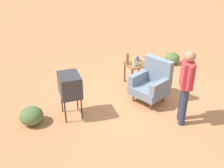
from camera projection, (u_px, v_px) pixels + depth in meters
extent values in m
plane|color=#C17A4C|center=(139.00, 100.00, 6.45)|extent=(60.00, 60.00, 0.00)
cylinder|color=brown|center=(133.00, 97.00, 6.36)|extent=(0.05, 0.05, 0.22)
cylinder|color=brown|center=(150.00, 105.00, 6.02)|extent=(0.05, 0.05, 0.22)
cylinder|color=brown|center=(147.00, 90.00, 6.69)|extent=(0.05, 0.05, 0.22)
cylinder|color=brown|center=(164.00, 97.00, 6.36)|extent=(0.05, 0.05, 0.22)
cube|color=slate|center=(149.00, 90.00, 6.26)|extent=(0.99, 0.99, 0.20)
cube|color=slate|center=(158.00, 71.00, 6.27)|extent=(0.76, 0.43, 0.64)
cube|color=slate|center=(139.00, 78.00, 6.35)|extent=(0.39, 0.69, 0.26)
cube|color=slate|center=(161.00, 86.00, 5.95)|extent=(0.39, 0.69, 0.26)
cylinder|color=black|center=(125.00, 73.00, 7.23)|extent=(0.04, 0.04, 0.58)
cylinder|color=black|center=(132.00, 79.00, 6.86)|extent=(0.04, 0.04, 0.58)
cylinder|color=black|center=(139.00, 70.00, 7.39)|extent=(0.04, 0.04, 0.58)
cylinder|color=black|center=(146.00, 76.00, 7.02)|extent=(0.04, 0.04, 0.58)
cube|color=brown|center=(136.00, 64.00, 6.99)|extent=(0.56, 0.56, 0.03)
cylinder|color=black|center=(82.00, 109.00, 5.59)|extent=(0.03, 0.03, 0.55)
cylinder|color=black|center=(77.00, 99.00, 5.96)|extent=(0.03, 0.03, 0.55)
cylinder|color=black|center=(65.00, 112.00, 5.48)|extent=(0.03, 0.03, 0.55)
cylinder|color=black|center=(62.00, 102.00, 5.85)|extent=(0.03, 0.03, 0.55)
cube|color=#333338|center=(70.00, 85.00, 5.48)|extent=(0.63, 0.48, 0.48)
cube|color=#383D3F|center=(80.00, 83.00, 5.55)|extent=(0.42, 0.04, 0.34)
cylinder|color=#2D3347|center=(182.00, 102.00, 5.54)|extent=(0.14, 0.14, 0.86)
cylinder|color=#2D3347|center=(184.00, 107.00, 5.36)|extent=(0.14, 0.14, 0.86)
cube|color=#BC383D|center=(187.00, 75.00, 5.12)|extent=(0.42, 0.36, 0.56)
cylinder|color=#BC383D|center=(186.00, 69.00, 5.32)|extent=(0.09, 0.09, 0.50)
cylinder|color=#BC383D|center=(190.00, 79.00, 4.90)|extent=(0.09, 0.09, 0.50)
sphere|color=#A37556|center=(190.00, 57.00, 4.94)|extent=(0.22, 0.22, 0.22)
cylinder|color=blue|center=(138.00, 59.00, 7.16)|extent=(0.07, 0.07, 0.12)
cylinder|color=brown|center=(127.00, 59.00, 6.90)|extent=(0.07, 0.07, 0.30)
cylinder|color=silver|center=(146.00, 63.00, 6.80)|extent=(0.06, 0.06, 0.20)
cylinder|color=silver|center=(134.00, 63.00, 6.81)|extent=(0.09, 0.09, 0.18)
sphere|color=yellow|center=(134.00, 58.00, 6.74)|extent=(0.07, 0.07, 0.07)
sphere|color=#E04C66|center=(134.00, 57.00, 6.78)|extent=(0.07, 0.07, 0.07)
sphere|color=orange|center=(135.00, 59.00, 6.71)|extent=(0.07, 0.07, 0.07)
ellipsoid|color=#516B38|center=(31.00, 116.00, 5.49)|extent=(0.51, 0.51, 0.39)
ellipsoid|color=#516B38|center=(172.00, 58.00, 8.45)|extent=(0.50, 0.50, 0.38)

